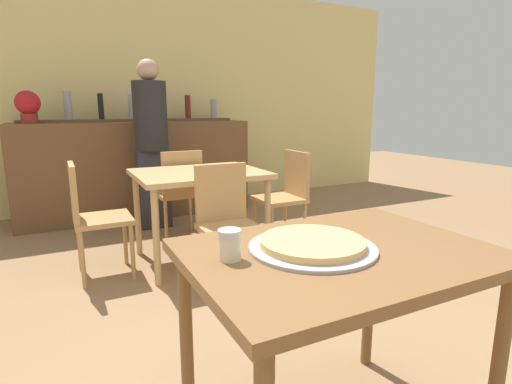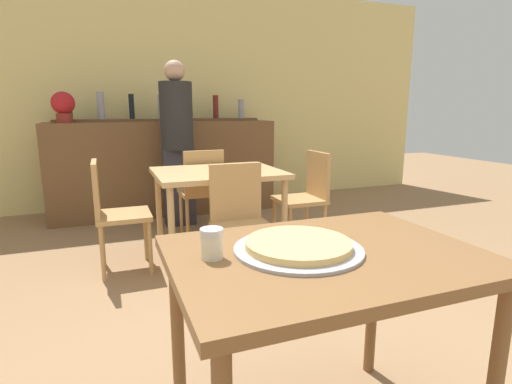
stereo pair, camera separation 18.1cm
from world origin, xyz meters
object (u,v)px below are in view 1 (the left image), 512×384
chair_far_side_right (287,191)px  person_standing (151,139)px  chair_far_side_left (91,212)px  chair_far_side_front (227,217)px  pizza_tray (312,245)px  cheese_shaker (230,245)px  potted_plant (28,105)px  chair_far_side_back (180,188)px

chair_far_side_right → person_standing: person_standing is taller
chair_far_side_left → chair_far_side_right: bearing=-90.0°
chair_far_side_front → chair_far_side_right: same height
pizza_tray → cheese_shaker: 0.29m
chair_far_side_front → chair_far_side_right: bearing=34.9°
chair_far_side_left → chair_far_side_front: bearing=-124.9°
chair_far_side_front → potted_plant: size_ratio=2.65×
chair_far_side_left → cheese_shaker: 2.01m
pizza_tray → cheese_shaker: size_ratio=4.40×
pizza_tray → potted_plant: potted_plant is taller
chair_far_side_left → potted_plant: size_ratio=2.65×
cheese_shaker → person_standing: size_ratio=0.06×
chair_far_side_back → person_standing: (-0.13, 0.53, 0.44)m
chair_far_side_front → chair_far_side_left: size_ratio=1.00×
chair_far_side_right → person_standing: size_ratio=0.50×
pizza_tray → person_standing: bearing=87.4°
person_standing → potted_plant: (-1.11, 0.53, 0.34)m
cheese_shaker → person_standing: (0.43, 3.08, 0.11)m
pizza_tray → cheese_shaker: bearing=172.6°
chair_far_side_front → potted_plant: 2.67m
chair_far_side_front → pizza_tray: bearing=-100.8°
chair_far_side_right → person_standing: bearing=-139.2°
chair_far_side_front → chair_far_side_back: same height
chair_far_side_back → chair_far_side_left: size_ratio=1.00×
chair_far_side_right → potted_plant: size_ratio=2.65×
cheese_shaker → chair_far_side_right: bearing=54.6°
chair_far_side_right → pizza_tray: size_ratio=1.99×
potted_plant → chair_far_side_back: bearing=-40.8°
chair_far_side_left → chair_far_side_right: 1.67m
potted_plant → chair_far_side_front: bearing=-61.0°
chair_far_side_left → person_standing: size_ratio=0.50×
person_standing → chair_far_side_front: bearing=-85.7°
chair_far_side_back → chair_far_side_right: size_ratio=1.00×
chair_far_side_left → cheese_shaker: bearing=-172.0°
chair_far_side_back → cheese_shaker: 2.63m
pizza_tray → cheese_shaker: (-0.29, 0.04, 0.03)m
potted_plant → pizza_tray: bearing=-75.2°
chair_far_side_front → person_standing: 1.76m
chair_far_side_front → chair_far_side_left: 1.02m
chair_far_side_back → chair_far_side_left: (-0.83, -0.58, 0.00)m
chair_far_side_right → potted_plant: bearing=-128.5°
pizza_tray → potted_plant: size_ratio=1.33×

